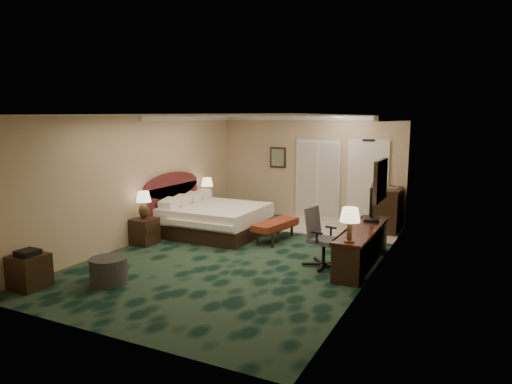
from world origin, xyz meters
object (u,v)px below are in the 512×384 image
at_px(desk_chair, 324,238).
at_px(lamp_far, 207,189).
at_px(desk, 362,247).
at_px(ottoman, 109,271).
at_px(side_table, 29,271).
at_px(tv, 372,203).
at_px(nightstand_near, 145,231).
at_px(nightstand_far, 207,210).
at_px(minibar, 388,210).
at_px(lamp_near, 144,205).
at_px(bed, 216,220).
at_px(bed_bench, 275,231).

bearing_deg(desk_chair, lamp_far, 162.35).
bearing_deg(desk, ottoman, -141.59).
xyz_separation_m(ottoman, side_table, (-0.98, -0.70, 0.06)).
bearing_deg(tv, ottoman, -144.05).
distance_m(nightstand_near, lamp_far, 2.50).
xyz_separation_m(nightstand_near, tv, (4.49, 1.35, 0.76)).
xyz_separation_m(nightstand_far, minibar, (4.43, 0.96, 0.23)).
bearing_deg(desk, desk_chair, -147.67).
bearing_deg(lamp_near, nightstand_far, 90.53).
height_order(lamp_far, side_table, lamp_far).
height_order(ottoman, side_table, side_table).
distance_m(lamp_far, minibar, 4.53).
distance_m(desk, desk_chair, 0.74).
relative_size(bed, nightstand_near, 3.77).
bearing_deg(desk, minibar, 90.85).
bearing_deg(side_table, desk, 37.79).
xyz_separation_m(nightstand_far, side_table, (0.03, -5.30, -0.01)).
xyz_separation_m(lamp_far, ottoman, (0.98, -4.55, -0.64)).
xyz_separation_m(bed, bed_bench, (1.48, 0.08, -0.12)).
bearing_deg(side_table, bed_bench, 61.42).
relative_size(desk, desk_chair, 2.25).
bearing_deg(lamp_far, bed_bench, -21.89).
distance_m(nightstand_far, lamp_far, 0.58).
bearing_deg(nightstand_near, nightstand_far, 89.93).
relative_size(side_table, desk_chair, 0.51).
height_order(nightstand_near, tv, tv).
distance_m(nightstand_far, bed_bench, 2.58).
xyz_separation_m(nightstand_near, desk, (4.48, 0.63, 0.07)).
height_order(tv, minibar, tv).
distance_m(bed, tv, 3.65).
height_order(nightstand_far, side_table, nightstand_far).
distance_m(nightstand_far, tv, 4.69).
bearing_deg(bed, desk_chair, -21.34).
xyz_separation_m(lamp_far, bed_bench, (2.34, -0.94, -0.64)).
bearing_deg(tv, minibar, 82.32).
height_order(side_table, minibar, minibar).
bearing_deg(bed_bench, desk_chair, -29.82).
relative_size(nightstand_near, bed_bench, 0.44).
distance_m(nightstand_near, nightstand_far, 2.49).
bearing_deg(lamp_far, desk_chair, -29.63).
distance_m(nightstand_far, desk, 4.85).
bearing_deg(desk, nightstand_near, -171.97).
xyz_separation_m(bed_bench, desk_chair, (1.49, -1.24, 0.32)).
distance_m(lamp_far, bed_bench, 2.60).
bearing_deg(tv, bed_bench, 167.07).
bearing_deg(tv, bed, 169.98).
bearing_deg(bed, ottoman, -88.20).
height_order(bed, desk, desk).
height_order(bed, side_table, bed).
distance_m(bed, lamp_near, 1.76).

